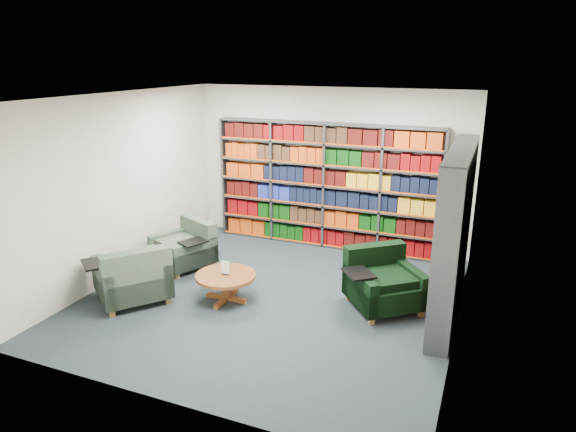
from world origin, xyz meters
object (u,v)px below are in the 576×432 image
at_px(chair_teal_left, 187,248).
at_px(chair_green_right, 382,283).
at_px(coffee_table, 226,280).
at_px(chair_teal_front, 133,279).

bearing_deg(chair_teal_left, chair_green_right, -3.36).
xyz_separation_m(chair_green_right, coffee_table, (-2.04, -0.69, -0.01)).
xyz_separation_m(chair_teal_left, coffee_table, (1.20, -0.88, 0.02)).
distance_m(chair_teal_left, chair_green_right, 3.25).
height_order(chair_teal_left, chair_teal_front, chair_teal_front).
distance_m(chair_teal_left, coffee_table, 1.49).
distance_m(chair_teal_front, coffee_table, 1.28).
bearing_deg(coffee_table, chair_green_right, 18.70).
height_order(chair_green_right, chair_teal_front, chair_teal_front).
xyz_separation_m(chair_teal_front, coffee_table, (1.17, 0.51, -0.02)).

